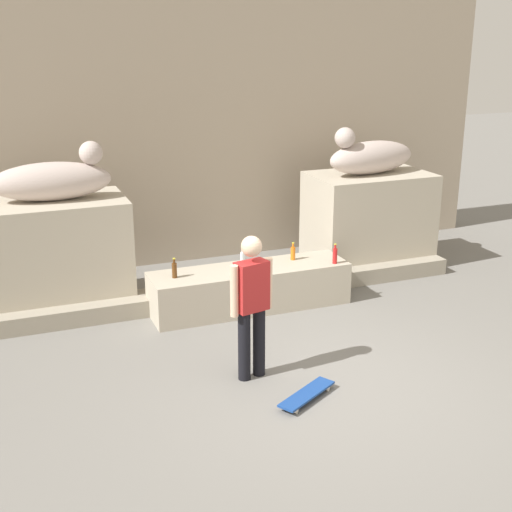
{
  "coord_description": "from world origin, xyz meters",
  "views": [
    {
      "loc": [
        -3.3,
        -6.28,
        3.81
      ],
      "look_at": [
        -0.29,
        1.39,
        1.1
      ],
      "focal_mm": 49.34,
      "sensor_mm": 36.0,
      "label": 1
    }
  ],
  "objects_px": {
    "statue_reclining_right": "(370,156)",
    "bottle_brown": "(174,270)",
    "statue_reclining_left": "(54,179)",
    "bottle_clear": "(242,260)",
    "skateboard": "(307,394)",
    "bottle_red": "(335,255)",
    "bottle_orange": "(293,253)",
    "skater": "(252,301)"
  },
  "relations": [
    {
      "from": "statue_reclining_right",
      "to": "bottle_orange",
      "type": "relative_size",
      "value": 6.4
    },
    {
      "from": "skater",
      "to": "bottle_brown",
      "type": "height_order",
      "value": "skater"
    },
    {
      "from": "statue_reclining_left",
      "to": "skateboard",
      "type": "bearing_deg",
      "value": -57.96
    },
    {
      "from": "statue_reclining_right",
      "to": "bottle_clear",
      "type": "xyz_separation_m",
      "value": [
        -2.55,
        -1.03,
        -1.11
      ]
    },
    {
      "from": "statue_reclining_left",
      "to": "bottle_clear",
      "type": "relative_size",
      "value": 5.13
    },
    {
      "from": "skateboard",
      "to": "bottle_red",
      "type": "relative_size",
      "value": 2.73
    },
    {
      "from": "statue_reclining_right",
      "to": "bottle_brown",
      "type": "xyz_separation_m",
      "value": [
        -3.51,
        -1.02,
        -1.13
      ]
    },
    {
      "from": "statue_reclining_left",
      "to": "bottle_red",
      "type": "relative_size",
      "value": 5.6
    },
    {
      "from": "skater",
      "to": "bottle_red",
      "type": "distance_m",
      "value": 2.55
    },
    {
      "from": "statue_reclining_left",
      "to": "bottle_clear",
      "type": "distance_m",
      "value": 2.77
    },
    {
      "from": "skater",
      "to": "statue_reclining_right",
      "type": "bearing_deg",
      "value": -149.8
    },
    {
      "from": "statue_reclining_left",
      "to": "bottle_brown",
      "type": "xyz_separation_m",
      "value": [
        1.36,
        -1.02,
        -1.13
      ]
    },
    {
      "from": "bottle_clear",
      "to": "bottle_brown",
      "type": "distance_m",
      "value": 0.97
    },
    {
      "from": "statue_reclining_left",
      "to": "statue_reclining_right",
      "type": "xyz_separation_m",
      "value": [
        4.87,
        -0.0,
        0.0
      ]
    },
    {
      "from": "statue_reclining_left",
      "to": "skateboard",
      "type": "distance_m",
      "value": 4.56
    },
    {
      "from": "skateboard",
      "to": "bottle_clear",
      "type": "xyz_separation_m",
      "value": [
        0.24,
        2.62,
        0.66
      ]
    },
    {
      "from": "bottle_red",
      "to": "bottle_clear",
      "type": "xyz_separation_m",
      "value": [
        -1.31,
        0.24,
        0.01
      ]
    },
    {
      "from": "skater",
      "to": "bottle_clear",
      "type": "height_order",
      "value": "skater"
    },
    {
      "from": "statue_reclining_left",
      "to": "bottle_brown",
      "type": "height_order",
      "value": "statue_reclining_left"
    },
    {
      "from": "skater",
      "to": "bottle_orange",
      "type": "distance_m",
      "value": 2.5
    },
    {
      "from": "skater",
      "to": "bottle_brown",
      "type": "distance_m",
      "value": 1.98
    },
    {
      "from": "statue_reclining_left",
      "to": "bottle_orange",
      "type": "height_order",
      "value": "statue_reclining_left"
    },
    {
      "from": "bottle_orange",
      "to": "bottle_brown",
      "type": "bearing_deg",
      "value": -176.41
    },
    {
      "from": "bottle_clear",
      "to": "statue_reclining_right",
      "type": "bearing_deg",
      "value": 22.07
    },
    {
      "from": "statue_reclining_right",
      "to": "bottle_clear",
      "type": "distance_m",
      "value": 2.96
    },
    {
      "from": "bottle_red",
      "to": "bottle_orange",
      "type": "relative_size",
      "value": 1.11
    },
    {
      "from": "statue_reclining_right",
      "to": "bottle_brown",
      "type": "distance_m",
      "value": 3.83
    },
    {
      "from": "statue_reclining_right",
      "to": "skater",
      "type": "height_order",
      "value": "statue_reclining_right"
    },
    {
      "from": "statue_reclining_right",
      "to": "bottle_clear",
      "type": "relative_size",
      "value": 5.28
    },
    {
      "from": "bottle_red",
      "to": "statue_reclining_right",
      "type": "bearing_deg",
      "value": 45.75
    },
    {
      "from": "skateboard",
      "to": "bottle_clear",
      "type": "relative_size",
      "value": 2.5
    },
    {
      "from": "skater",
      "to": "skateboard",
      "type": "relative_size",
      "value": 2.11
    },
    {
      "from": "bottle_clear",
      "to": "bottle_brown",
      "type": "xyz_separation_m",
      "value": [
        -0.97,
        0.01,
        -0.02
      ]
    },
    {
      "from": "skater",
      "to": "skateboard",
      "type": "bearing_deg",
      "value": 104.14
    },
    {
      "from": "bottle_brown",
      "to": "bottle_clear",
      "type": "bearing_deg",
      "value": -0.79
    },
    {
      "from": "bottle_brown",
      "to": "skateboard",
      "type": "bearing_deg",
      "value": -74.71
    },
    {
      "from": "bottle_orange",
      "to": "bottle_clear",
      "type": "height_order",
      "value": "bottle_clear"
    },
    {
      "from": "statue_reclining_left",
      "to": "skater",
      "type": "bearing_deg",
      "value": -57.37
    },
    {
      "from": "skater",
      "to": "bottle_orange",
      "type": "bearing_deg",
      "value": -137.81
    },
    {
      "from": "bottle_orange",
      "to": "bottle_brown",
      "type": "relative_size",
      "value": 0.95
    },
    {
      "from": "statue_reclining_left",
      "to": "skateboard",
      "type": "relative_size",
      "value": 2.05
    },
    {
      "from": "statue_reclining_left",
      "to": "skateboard",
      "type": "height_order",
      "value": "statue_reclining_left"
    }
  ]
}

